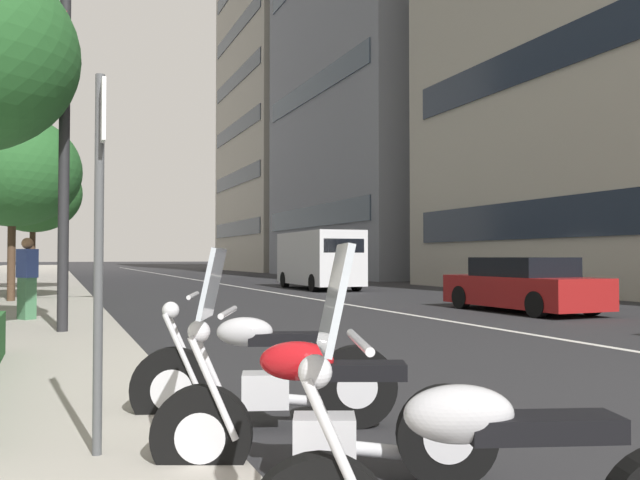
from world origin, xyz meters
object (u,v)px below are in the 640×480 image
object	(u,v)px
delivery_van_ahead	(319,259)
parking_sign_by_curb	(100,224)
street_lamp_with_banners	(84,30)
car_approaching_light	(522,286)
motorcycle_by_sign_pole	(317,415)
street_tree_mid_sidewalk	(33,193)
street_tree_far_plaza	(12,171)
pedestrian_on_plaza	(27,278)
motorcycle_under_tarp	(263,377)

from	to	relation	value
delivery_van_ahead	parking_sign_by_curb	distance (m)	24.46
street_lamp_with_banners	parking_sign_by_curb	bearing A→B (deg)	178.82
car_approaching_light	motorcycle_by_sign_pole	bearing A→B (deg)	134.79
car_approaching_light	street_tree_mid_sidewalk	bearing A→B (deg)	39.02
parking_sign_by_curb	street_tree_far_plaza	world-z (taller)	street_tree_far_plaza
car_approaching_light	pedestrian_on_plaza	size ratio (longest dim) A/B	2.75
street_lamp_with_banners	street_tree_mid_sidewalk	size ratio (longest dim) A/B	1.64
motorcycle_by_sign_pole	delivery_van_ahead	size ratio (longest dim) A/B	0.34
car_approaching_light	delivery_van_ahead	distance (m)	12.95
delivery_van_ahead	street_lamp_with_banners	bearing A→B (deg)	146.53
delivery_van_ahead	street_tree_mid_sidewalk	size ratio (longest dim) A/B	1.09
pedestrian_on_plaza	car_approaching_light	bearing A→B (deg)	143.84
motorcycle_by_sign_pole	street_tree_far_plaza	bearing A→B (deg)	-58.84
motorcycle_under_tarp	parking_sign_by_curb	size ratio (longest dim) A/B	0.86
delivery_van_ahead	pedestrian_on_plaza	size ratio (longest dim) A/B	3.56
car_approaching_light	street_tree_far_plaza	world-z (taller)	street_tree_far_plaza
parking_sign_by_curb	street_lamp_with_banners	xyz separation A→B (m)	(7.49, -0.15, 3.72)
delivery_van_ahead	car_approaching_light	bearing A→B (deg)	-176.39
parking_sign_by_curb	motorcycle_by_sign_pole	bearing A→B (deg)	-118.12
street_tree_mid_sidewalk	pedestrian_on_plaza	bearing A→B (deg)	-178.64
motorcycle_under_tarp	street_lamp_with_banners	xyz separation A→B (m)	(6.76, 1.17, 4.92)
motorcycle_by_sign_pole	delivery_van_ahead	world-z (taller)	delivery_van_ahead
motorcycle_under_tarp	street_tree_mid_sidewalk	xyz separation A→B (m)	(22.83, 2.44, 3.52)
delivery_van_ahead	street_lamp_with_banners	xyz separation A→B (m)	(-14.62, 10.30, 4.00)
car_approaching_light	pedestrian_on_plaza	xyz separation A→B (m)	(0.88, 11.68, 0.32)
street_tree_mid_sidewalk	pedestrian_on_plaza	size ratio (longest dim) A/B	3.25
car_approaching_light	street_lamp_with_banners	world-z (taller)	street_lamp_with_banners
car_approaching_light	street_tree_far_plaza	bearing A→B (deg)	59.20
delivery_van_ahead	street_tree_mid_sidewalk	world-z (taller)	street_tree_mid_sidewalk
delivery_van_ahead	motorcycle_under_tarp	bearing A→B (deg)	158.57
parking_sign_by_curb	street_tree_far_plaza	bearing A→B (deg)	5.08
motorcycle_under_tarp	street_lamp_with_banners	world-z (taller)	street_lamp_with_banners
street_tree_mid_sidewalk	street_tree_far_plaza	bearing A→B (deg)	177.41
parking_sign_by_curb	car_approaching_light	bearing A→B (deg)	-49.85
street_tree_mid_sidewalk	pedestrian_on_plaza	world-z (taller)	street_tree_mid_sidewalk
motorcycle_by_sign_pole	street_tree_far_plaza	world-z (taller)	street_tree_far_plaza
delivery_van_ahead	pedestrian_on_plaza	bearing A→B (deg)	138.66
street_lamp_with_banners	pedestrian_on_plaza	size ratio (longest dim) A/B	5.32
street_lamp_with_banners	street_tree_mid_sidewalk	distance (m)	16.19
parking_sign_by_curb	street_lamp_with_banners	size ratio (longest dim) A/B	0.28
motorcycle_by_sign_pole	street_lamp_with_banners	bearing A→B (deg)	-60.24
motorcycle_by_sign_pole	motorcycle_under_tarp	xyz separation A→B (m)	(1.40, -0.08, -0.01)
car_approaching_light	parking_sign_by_curb	bearing A→B (deg)	129.33
street_lamp_with_banners	street_tree_far_plaza	bearing A→B (deg)	10.31
parking_sign_by_curb	street_tree_mid_sidewalk	world-z (taller)	street_tree_mid_sidewalk
motorcycle_by_sign_pole	delivery_van_ahead	xyz separation A→B (m)	(22.78, -9.21, 0.91)
motorcycle_by_sign_pole	motorcycle_under_tarp	distance (m)	1.40
car_approaching_light	pedestrian_on_plaza	world-z (taller)	pedestrian_on_plaza
motorcycle_by_sign_pole	street_tree_mid_sidewalk	distance (m)	24.60
street_lamp_with_banners	pedestrian_on_plaza	bearing A→B (deg)	20.31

